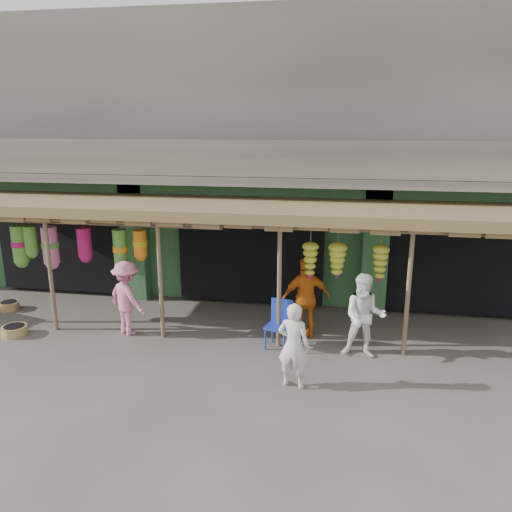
% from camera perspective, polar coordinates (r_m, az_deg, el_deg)
% --- Properties ---
extents(ground, '(80.00, 80.00, 0.00)m').
position_cam_1_polar(ground, '(10.85, -2.60, -9.36)').
color(ground, '#514C47').
rests_on(ground, ground).
extents(building, '(16.40, 6.80, 7.00)m').
position_cam_1_polar(building, '(14.70, 1.31, 10.75)').
color(building, gray).
rests_on(building, ground).
extents(awning, '(14.00, 2.70, 2.79)m').
position_cam_1_polar(awning, '(10.86, -2.73, 4.97)').
color(awning, brown).
rests_on(awning, ground).
extents(blue_chair, '(0.57, 0.57, 0.98)m').
position_cam_1_polar(blue_chair, '(10.29, 2.73, -7.44)').
color(blue_chair, '#1C38B7').
rests_on(blue_chair, ground).
extents(basket_left, '(0.54, 0.54, 0.20)m').
position_cam_1_polar(basket_left, '(13.78, -26.39, -5.11)').
color(basket_left, olive).
rests_on(basket_left, ground).
extents(basket_mid, '(0.70, 0.70, 0.21)m').
position_cam_1_polar(basket_mid, '(12.14, -25.87, -7.67)').
color(basket_mid, '#A58C4A').
rests_on(basket_mid, ground).
extents(person_front, '(0.63, 0.48, 1.54)m').
position_cam_1_polar(person_front, '(8.72, 4.32, -10.17)').
color(person_front, silver).
rests_on(person_front, ground).
extents(person_right, '(0.84, 0.67, 1.69)m').
position_cam_1_polar(person_right, '(9.95, 12.29, -6.74)').
color(person_right, white).
rests_on(person_right, ground).
extents(person_vendor, '(1.12, 0.72, 1.77)m').
position_cam_1_polar(person_vendor, '(10.60, 5.74, -4.85)').
color(person_vendor, '#D36413').
rests_on(person_vendor, ground).
extents(person_shopper, '(1.22, 1.06, 1.63)m').
position_cam_1_polar(person_shopper, '(11.13, -14.51, -4.65)').
color(person_shopper, pink).
rests_on(person_shopper, ground).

